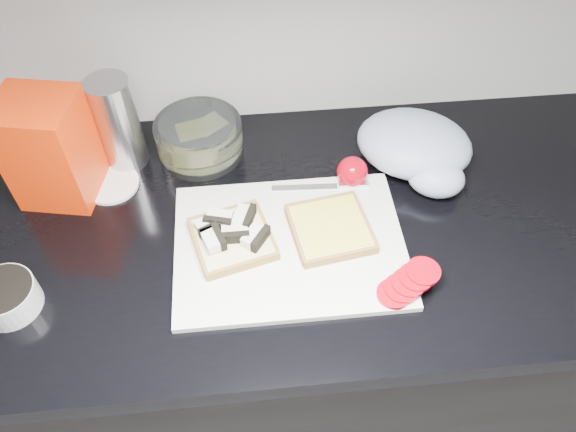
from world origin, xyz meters
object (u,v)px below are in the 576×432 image
(bread_bag, at_px, (50,149))
(steel_canister, at_px, (118,124))
(cutting_board, at_px, (290,245))
(glass_bowl, at_px, (199,138))

(bread_bag, xyz_separation_m, steel_canister, (0.11, 0.07, -0.01))
(cutting_board, distance_m, glass_bowl, 0.30)
(bread_bag, bearing_deg, cutting_board, -12.39)
(bread_bag, bearing_deg, glass_bowl, 28.71)
(cutting_board, height_order, steel_canister, steel_canister)
(cutting_board, xyz_separation_m, glass_bowl, (-0.15, 0.26, 0.03))
(cutting_board, height_order, glass_bowl, glass_bowl)
(steel_canister, bearing_deg, cutting_board, -39.73)
(cutting_board, bearing_deg, bread_bag, 156.28)
(steel_canister, bearing_deg, bread_bag, -148.36)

